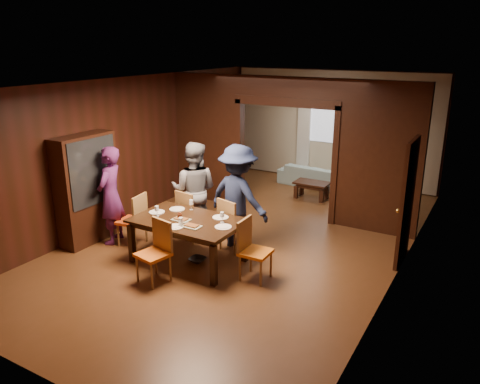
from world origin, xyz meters
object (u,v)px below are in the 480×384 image
Objects in this scene: person_navy at (238,197)px; chair_left at (131,219)px; sofa at (315,176)px; hutch at (87,189)px; person_purple at (111,195)px; chair_near at (153,253)px; person_grey at (194,190)px; dining_table at (188,240)px; chair_far_l at (192,215)px; chair_far_r at (235,224)px; coffee_table at (311,190)px; chair_right at (256,250)px.

person_navy reaches higher than chair_left.
sofa is 0.92× the size of hutch.
person_purple is 0.98× the size of sofa.
person_navy is 1.91m from chair_near.
person_grey is 1.89× the size of chair_left.
hutch reaches higher than chair_near.
dining_table is 1.86× the size of chair_far_l.
chair_far_r is at bearing 20.88° from hutch.
person_grey is 0.46m from chair_far_l.
chair_far_r is 1.00× the size of chair_near.
sofa is at bearing 107.34° from coffee_table.
chair_near is (1.64, -0.82, -0.42)m from person_purple.
chair_left is at bearing 83.79° from person_purple.
person_navy is 0.94× the size of hutch.
chair_left is 1.00× the size of chair_near.
person_grey is 0.94m from person_navy.
person_grey is at bearing 111.68° from person_purple.
person_grey reaches higher than person_purple.
hutch is (-2.53, -1.13, 0.06)m from person_navy.
chair_right is (1.27, 0.02, 0.10)m from dining_table.
hutch is (-0.81, -0.23, 0.52)m from chair_left.
person_purple reaches higher than coffee_table.
chair_near is (0.48, -1.79, -0.43)m from person_grey.
chair_far_l is (-0.48, 0.81, 0.10)m from dining_table.
sofa is 2.29× the size of coffee_table.
sofa reaches higher than coffee_table.
person_purple is at bearing 165.35° from chair_near.
chair_far_r is (2.12, 0.82, -0.42)m from person_purple.
person_purple is 1.86× the size of chair_left.
chair_right is at bearing 165.59° from chair_far_l.
hutch reaches higher than chair_right.
chair_far_r is at bearing 61.78° from dining_table.
chair_far_l is 1.97m from hutch.
person_navy is at bearing -92.40° from coffee_table.
chair_left is (0.38, 0.08, -0.42)m from person_purple.
person_grey is 2.07m from chair_right.
hutch reaches higher than coffee_table.
dining_table is at bearing -97.42° from coffee_table.
person_purple is 1.77m from dining_table.
hutch is at bearing 35.55° from chair_far_r.
person_grey is 1.89× the size of chair_far_l.
person_purple reaches higher than chair_left.
sofa is at bearing -72.77° from chair_far_r.
chair_left is 1.00× the size of chair_right.
chair_far_r is (1.74, 0.74, 0.00)m from chair_left.
person_purple is at bearing -86.28° from chair_left.
coffee_table is at bearing -97.23° from chair_far_l.
person_purple is at bearing 89.83° from chair_right.
chair_left is (-1.72, -0.90, -0.45)m from person_navy.
person_grey is at bearing 10.60° from person_navy.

